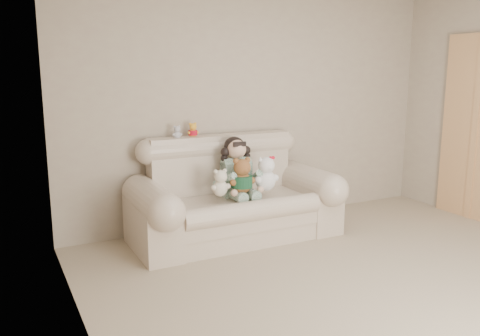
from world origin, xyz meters
name	(u,v)px	position (x,y,z in m)	size (l,w,h in m)	color
floor	(423,308)	(0.00, 0.00, 0.00)	(5.00, 5.00, 0.00)	gray
wall_back	(258,106)	(0.00, 2.50, 1.30)	(4.50, 4.50, 0.00)	#AEA38A
wall_left	(100,156)	(-2.25, 0.00, 1.30)	(5.00, 5.00, 0.00)	#AEA38A
sofa	(236,189)	(-0.54, 2.00, 0.52)	(2.10, 0.95, 1.03)	beige
door_panel	(477,128)	(2.22, 1.40, 1.05)	(0.06, 0.90, 2.10)	#AF7D4B
seated_child	(236,166)	(-0.49, 2.08, 0.73)	(0.37, 0.46, 0.62)	#306F53
brown_teddy	(242,172)	(-0.53, 1.87, 0.71)	(0.27, 0.21, 0.42)	brown
white_cat	(266,170)	(-0.27, 1.86, 0.71)	(0.27, 0.21, 0.42)	white
cream_teddy	(220,180)	(-0.77, 1.86, 0.66)	(0.20, 0.15, 0.31)	beige
yellow_mini_bear	(193,129)	(-0.84, 2.38, 1.10)	(0.12, 0.09, 0.19)	yellow
grey_mini_plush	(177,131)	(-1.02, 2.35, 1.09)	(0.10, 0.08, 0.16)	silver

